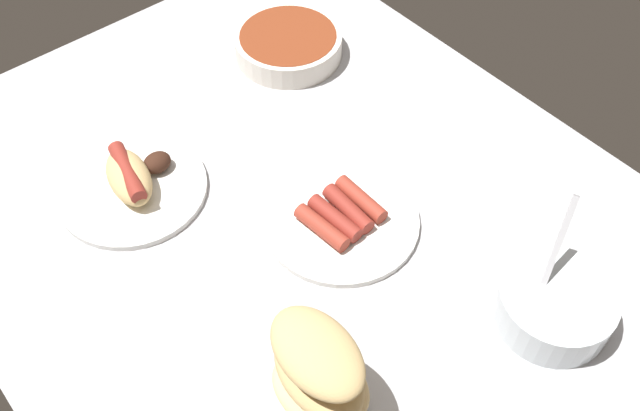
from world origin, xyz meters
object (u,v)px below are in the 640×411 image
(plate_hotdog_assembled, at_px, (132,182))
(bread_stack, at_px, (319,375))
(plate_sausages, at_px, (341,219))
(bowl_coleslaw, at_px, (555,304))
(bowl_chili, at_px, (288,44))

(plate_hotdog_assembled, relative_size, bread_stack, 1.54)
(plate_sausages, height_order, bowl_coleslaw, bowl_coleslaw)
(plate_sausages, bearing_deg, bowl_chili, -27.27)
(plate_sausages, xyz_separation_m, bowl_chili, (0.34, -0.18, 0.01))
(bowl_coleslaw, bearing_deg, plate_hotdog_assembled, 29.25)
(bowl_chili, xyz_separation_m, bread_stack, (-0.53, 0.38, 0.05))
(bowl_chili, relative_size, bowl_coleslaw, 1.21)
(bowl_coleslaw, bearing_deg, bread_stack, 70.95)
(plate_hotdog_assembled, height_order, bread_stack, bread_stack)
(bowl_chili, bearing_deg, bowl_coleslaw, 173.57)
(plate_hotdog_assembled, height_order, bowl_coleslaw, bowl_coleslaw)
(bowl_chili, distance_m, bowl_coleslaw, 0.64)
(plate_hotdog_assembled, distance_m, bowl_chili, 0.39)
(plate_sausages, distance_m, bread_stack, 0.28)
(bread_stack, bearing_deg, plate_hotdog_assembled, -0.43)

